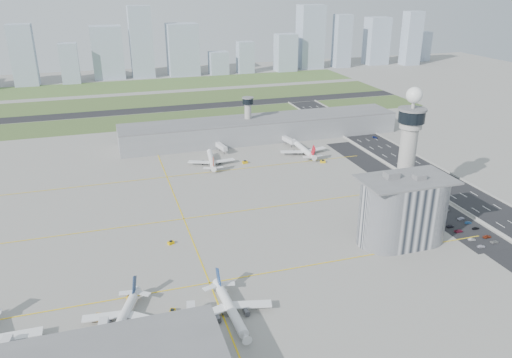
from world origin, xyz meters
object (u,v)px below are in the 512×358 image
object	(u,v)px
airplane_far_b	(303,146)
tug_3	(171,242)
tug_0	(98,317)
car_lot_1	(472,239)
jet_bridge_far_1	(284,139)
control_tower	(408,145)
car_lot_10	(461,218)
car_lot_4	(443,221)
car_lot_5	(434,216)
jet_bridge_near_1	(98,351)
car_hw_4	(324,120)
tug_1	(172,311)
car_hw_2	(375,137)
secondary_tower	(248,115)
tug_5	(323,161)
tug_2	(131,296)
car_lot_3	(450,226)
car_lot_6	(495,242)
car_lot_11	(446,210)
tug_4	(245,162)
car_hw_1	(432,177)
car_lot_8	(476,228)
airplane_near_c	(231,305)
jet_bridge_far_0	(218,146)
jet_bridge_near_2	(192,332)
car_lot_7	(487,237)
admin_building	(403,210)
airplane_near_b	(122,314)
airplane_far_a	(211,157)
car_lot_2	(459,231)

from	to	relation	value
airplane_far_b	tug_3	bearing A→B (deg)	133.98
tug_0	car_lot_1	bearing A→B (deg)	24.83
car_lot_1	jet_bridge_far_1	bearing A→B (deg)	18.00
car_lot_1	control_tower	bearing A→B (deg)	23.29
car_lot_10	car_lot_4	bearing A→B (deg)	79.94
car_lot_5	jet_bridge_near_1	bearing A→B (deg)	116.37
car_lot_4	car_hw_4	distance (m)	194.40
tug_1	car_hw_2	xyz separation A→B (m)	(179.77, 167.16, -0.20)
secondary_tower	tug_5	distance (m)	74.96
tug_2	jet_bridge_near_1	bearing A→B (deg)	114.01
car_lot_3	car_hw_2	distance (m)	146.37
jet_bridge_far_1	car_lot_6	xyz separation A→B (m)	(40.26, -169.60, -2.30)
tug_5	car_hw_2	size ratio (longest dim) A/B	0.73
secondary_tower	jet_bridge_far_1	bearing A→B (deg)	-39.29
car_lot_10	secondary_tower	bearing A→B (deg)	11.82
tug_1	car_lot_11	size ratio (longest dim) A/B	0.72
tug_4	car_hw_1	distance (m)	117.47
jet_bridge_far_1	car_lot_8	distance (m)	161.26
airplane_near_c	jet_bridge_far_0	size ratio (longest dim) A/B	2.65
tug_2	car_lot_6	distance (m)	163.05
jet_bridge_near_2	car_lot_5	bearing A→B (deg)	-58.07
car_lot_7	car_hw_1	world-z (taller)	car_lot_7
tug_1	car_lot_1	bearing A→B (deg)	26.74
tug_2	car_lot_7	distance (m)	163.14
car_lot_4	car_lot_6	bearing A→B (deg)	-158.15
car_lot_10	admin_building	bearing A→B (deg)	92.94
airplane_near_b	airplane_far_a	bearing A→B (deg)	177.96
jet_bridge_near_1	tug_1	bearing A→B (deg)	-47.95
car_lot_4	car_lot_7	bearing A→B (deg)	-152.98
airplane_near_c	jet_bridge_far_0	world-z (taller)	airplane_near_c
jet_bridge_far_0	tug_0	size ratio (longest dim) A/B	4.14
airplane_near_b	tug_3	distance (m)	58.37
airplane_near_b	car_lot_3	distance (m)	159.89
car_lot_6	car_lot_10	world-z (taller)	car_lot_10
tug_4	car_lot_10	xyz separation A→B (m)	(80.89, -111.85, -0.39)
car_lot_2	car_lot_3	size ratio (longest dim) A/B	1.08
car_lot_3	car_lot_10	world-z (taller)	car_lot_10
car_lot_6	car_lot_11	world-z (taller)	car_lot_11
airplane_far_a	tug_4	bearing A→B (deg)	-95.63
car_lot_10	tug_5	bearing A→B (deg)	8.48
airplane_far_a	tug_5	world-z (taller)	airplane_far_a
jet_bridge_near_2	tug_5	distance (m)	185.46
car_lot_2	tug_5	bearing A→B (deg)	9.73
airplane_near_c	tug_3	size ratio (longest dim) A/B	13.22
airplane_near_c	airplane_far_b	bearing A→B (deg)	146.69
secondary_tower	car_hw_1	size ratio (longest dim) A/B	8.81
airplane_far_a	car_lot_3	size ratio (longest dim) A/B	9.10
tug_5	car_hw_1	distance (m)	68.59
car_lot_2	car_lot_7	distance (m)	12.49
jet_bridge_far_1	car_lot_4	size ratio (longest dim) A/B	4.35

